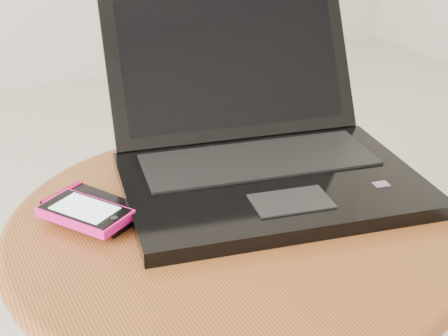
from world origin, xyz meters
name	(u,v)px	position (x,y,z in m)	size (l,w,h in m)	color
table	(232,281)	(0.10, 0.00, 0.35)	(0.56, 0.56, 0.45)	#5F2C1A
laptop	(259,145)	(0.19, 0.10, 0.49)	(0.45, 0.45, 0.23)	black
phone_black	(94,208)	(-0.05, 0.09, 0.45)	(0.12, 0.14, 0.01)	black
phone_pink	(85,213)	(-0.07, 0.07, 0.47)	(0.11, 0.12, 0.01)	#FF1491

